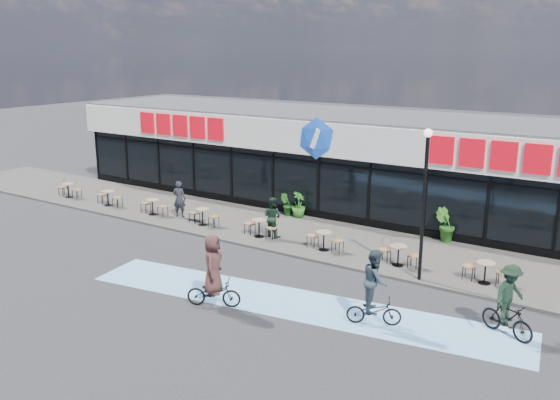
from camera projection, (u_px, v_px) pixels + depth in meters
name	position (u px, v px, depth m)	size (l,w,h in m)	color
ground	(223.00, 264.00, 21.62)	(120.00, 120.00, 0.00)	#28282B
sidewalk	(289.00, 232.00, 25.25)	(44.00, 5.00, 0.10)	#4F4B46
bike_lane	(295.00, 304.00, 18.28)	(14.00, 2.20, 0.01)	#80BCF2
building	(349.00, 160.00, 29.08)	(30.60, 6.57, 4.75)	black
lamp_post	(424.00, 192.00, 19.21)	(0.28, 0.28, 5.09)	black
bistro_set_0	(70.00, 188.00, 30.88)	(1.54, 0.62, 0.90)	tan
bistro_set_1	(109.00, 196.00, 29.27)	(1.54, 0.62, 0.90)	tan
bistro_set_2	(154.00, 205.00, 27.65)	(1.54, 0.62, 0.90)	tan
bistro_set_3	(204.00, 215.00, 26.04)	(1.54, 0.62, 0.90)	tan
bistro_set_4	(260.00, 226.00, 24.42)	(1.54, 0.62, 0.90)	tan
bistro_set_5	(325.00, 238.00, 22.81)	(1.54, 0.62, 0.90)	tan
bistro_set_6	(399.00, 253.00, 21.20)	(1.54, 0.62, 0.90)	tan
bistro_set_7	(486.00, 269.00, 19.58)	(1.54, 0.62, 0.90)	tan
potted_plant_left	(299.00, 205.00, 27.21)	(0.66, 0.66, 1.17)	#296D1F
potted_plant_mid	(287.00, 204.00, 27.52)	(0.57, 0.46, 1.03)	#1A5117
potted_plant_right	(445.00, 225.00, 23.72)	(0.76, 0.61, 1.38)	#29621C
patron_left	(179.00, 199.00, 27.16)	(0.62, 0.41, 1.69)	#212329
patron_right	(272.00, 217.00, 24.30)	(0.82, 0.64, 1.69)	black
cyclist_a	(375.00, 293.00, 16.70)	(1.65, 1.12, 2.23)	black
cyclist_b	(509.00, 304.00, 16.02)	(1.68, 1.20, 2.07)	black
cyclist_c	(213.00, 278.00, 17.90)	(1.77, 1.23, 2.28)	black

